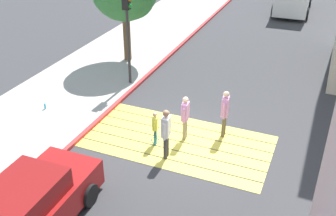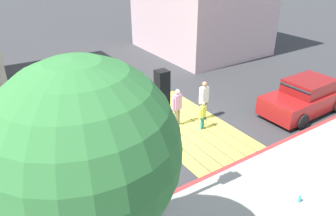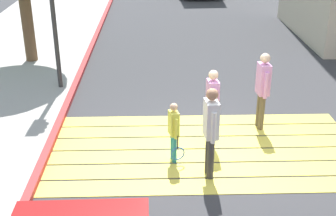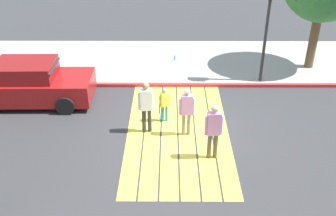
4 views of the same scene
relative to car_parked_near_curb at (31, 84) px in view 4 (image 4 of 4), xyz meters
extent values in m
plane|color=#38383A|center=(2.00, 5.24, -0.73)|extent=(120.00, 120.00, 0.00)
cube|color=#EAD64C|center=(2.00, 3.87, -0.73)|extent=(6.40, 0.50, 0.01)
cube|color=#EAD64C|center=(2.00, 4.42, -0.73)|extent=(6.40, 0.50, 0.01)
cube|color=#EAD64C|center=(2.00, 4.97, -0.73)|extent=(6.40, 0.50, 0.01)
cube|color=#EAD64C|center=(2.00, 5.52, -0.73)|extent=(6.40, 0.50, 0.01)
cube|color=#EAD64C|center=(2.00, 6.07, -0.73)|extent=(6.40, 0.50, 0.01)
cube|color=#EAD64C|center=(2.00, 6.62, -0.73)|extent=(6.40, 0.50, 0.01)
cube|color=#ADA8A0|center=(-3.60, 5.24, -0.67)|extent=(4.80, 40.00, 0.12)
cube|color=#BC3333|center=(-1.25, 5.24, -0.67)|extent=(0.16, 40.00, 0.13)
cube|color=maroon|center=(0.00, 0.03, -0.14)|extent=(1.86, 4.33, 0.80)
cube|color=maroon|center=(0.00, -0.12, 0.54)|extent=(1.56, 2.09, 0.60)
cube|color=#1E2833|center=(-0.01, 0.80, 0.48)|extent=(1.48, 0.35, 0.49)
cylinder|color=black|center=(0.86, 1.37, -0.40)|extent=(0.23, 0.66, 0.66)
cylinder|color=black|center=(-0.90, 1.35, -0.40)|extent=(0.23, 0.66, 0.66)
cylinder|color=black|center=(-0.86, -1.32, -0.40)|extent=(0.23, 0.66, 0.66)
cylinder|color=#2D2D2D|center=(-1.60, 8.60, 0.97)|extent=(0.12, 0.12, 3.40)
cylinder|color=brown|center=(-2.94, 10.94, 0.57)|extent=(0.36, 0.36, 2.60)
cylinder|color=#33A5BF|center=(-3.60, 5.19, -0.50)|extent=(0.07, 0.07, 0.22)
cylinder|color=gray|center=(2.14, 5.59, -0.34)|extent=(0.12, 0.12, 0.78)
cylinder|color=gray|center=(2.16, 5.42, -0.34)|extent=(0.12, 0.12, 0.78)
cube|color=#D18CC6|center=(2.15, 5.50, 0.38)|extent=(0.24, 0.36, 0.65)
sphere|color=beige|center=(2.15, 5.50, 0.82)|extent=(0.20, 0.20, 0.20)
cylinder|color=#D18CC6|center=(2.13, 5.70, 0.31)|extent=(0.08, 0.08, 0.56)
cylinder|color=#D18CC6|center=(2.17, 5.30, 0.31)|extent=(0.08, 0.08, 0.56)
cylinder|color=brown|center=(3.34, 6.31, -0.31)|extent=(0.13, 0.13, 0.84)
cylinder|color=brown|center=(3.36, 6.12, -0.31)|extent=(0.13, 0.13, 0.84)
cube|color=#D18CC6|center=(3.35, 6.22, 0.45)|extent=(0.26, 0.39, 0.70)
sphere|color=beige|center=(3.35, 6.22, 0.93)|extent=(0.22, 0.22, 0.22)
cylinder|color=#D18CC6|center=(3.33, 6.43, 0.38)|extent=(0.09, 0.09, 0.59)
cylinder|color=#D18CC6|center=(3.37, 6.00, 0.38)|extent=(0.09, 0.09, 0.59)
cylinder|color=#333338|center=(1.96, 4.34, -0.32)|extent=(0.13, 0.13, 0.84)
cylinder|color=#333338|center=(1.98, 4.16, -0.32)|extent=(0.13, 0.13, 0.84)
cube|color=white|center=(1.97, 4.25, 0.45)|extent=(0.26, 0.39, 0.70)
sphere|color=#9E7051|center=(1.97, 4.25, 0.93)|extent=(0.22, 0.22, 0.22)
cylinder|color=white|center=(1.95, 4.46, 0.38)|extent=(0.09, 0.09, 0.59)
cylinder|color=white|center=(1.99, 4.03, 0.38)|extent=(0.09, 0.09, 0.59)
cylinder|color=teal|center=(1.31, 4.87, -0.44)|extent=(0.09, 0.09, 0.59)
cylinder|color=teal|center=(1.34, 4.75, -0.44)|extent=(0.09, 0.09, 0.59)
cube|color=#D8D84C|center=(1.33, 4.81, 0.10)|extent=(0.22, 0.29, 0.49)
sphere|color=tan|center=(1.33, 4.81, 0.44)|extent=(0.15, 0.15, 0.15)
cylinder|color=#D8D84C|center=(1.29, 4.97, 0.05)|extent=(0.06, 0.06, 0.42)
cylinder|color=#D8D84C|center=(1.37, 4.66, 0.05)|extent=(0.06, 0.06, 0.42)
cylinder|color=black|center=(1.40, 4.65, -0.24)|extent=(0.03, 0.03, 0.28)
torus|color=blue|center=(1.40, 4.65, -0.48)|extent=(0.28, 0.09, 0.28)
camera|label=1|loc=(6.18, -5.66, 7.21)|focal=43.05mm
camera|label=2|loc=(-7.20, 12.13, 5.94)|focal=33.36mm
camera|label=3|loc=(0.98, -3.02, 3.98)|focal=48.58mm
camera|label=4|loc=(12.69, 4.97, 6.36)|focal=42.29mm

